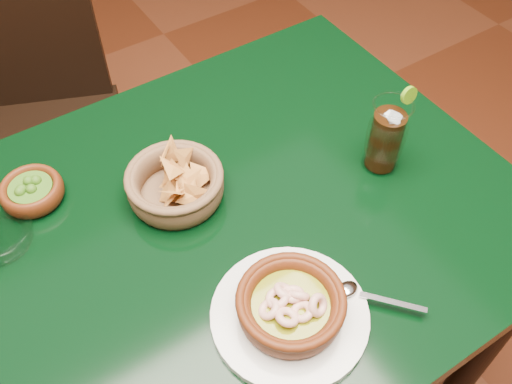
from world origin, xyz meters
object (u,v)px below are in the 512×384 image
dining_chair (31,121)px  cola_drink (386,136)px  dining_table (184,275)px  chip_basket (176,184)px  shrimp_plate (291,308)px

dining_chair → cola_drink: 0.94m
dining_table → chip_basket: (0.05, 0.09, 0.13)m
shrimp_plate → chip_basket: chip_basket is taller
dining_chair → shrimp_plate: bearing=-80.2°
cola_drink → dining_table: bearing=173.4°
dining_table → cola_drink: (0.40, -0.05, 0.17)m
dining_chair → chip_basket: size_ratio=4.64×
dining_chair → cola_drink: bearing=-57.5°
shrimp_plate → chip_basket: (-0.03, 0.30, 0.00)m
dining_table → chip_basket: chip_basket is taller
dining_chair → shrimp_plate: (0.16, -0.92, 0.26)m
dining_chair → dining_table: bearing=-83.3°
dining_chair → chip_basket: dining_chair is taller
dining_table → cola_drink: cola_drink is taller
shrimp_plate → cola_drink: bearing=27.3°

